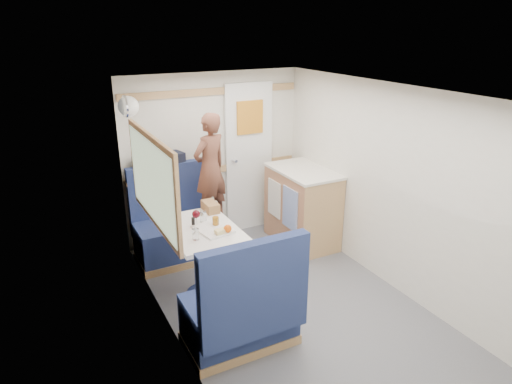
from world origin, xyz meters
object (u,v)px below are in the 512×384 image
bench_near (243,316)px  wine_glass (196,215)px  cheese_block (221,231)px  person (210,168)px  dome_light (128,106)px  tumbler_left (196,234)px  tray (213,229)px  orange_fruit (228,229)px  tumbler_right (203,217)px  beer_glass (216,222)px  bread_loaf (210,207)px  duffel_bag (160,166)px  pepper_grinder (193,222)px  galley_counter (302,206)px  dinette_table (202,243)px  bench_far (176,233)px

bench_near → wine_glass: bench_near is taller
cheese_block → person: bearing=73.2°
dome_light → tumbler_left: 1.46m
tray → orange_fruit: orange_fruit is taller
tumbler_right → beer_glass: tumbler_right is taller
bread_loaf → cheese_block: bearing=-102.5°
duffel_bag → bread_loaf: duffel_bag is taller
person → bread_loaf: (-0.16, -0.37, -0.28)m
pepper_grinder → bench_near: bearing=-86.5°
tumbler_left → galley_counter: bearing=25.2°
galley_counter → wine_glass: bearing=-161.3°
dome_light → tumbler_right: 1.30m
dinette_table → pepper_grinder: bearing=128.9°
bench_near → tumbler_left: bearing=101.5°
bench_near → tumbler_right: bench_near is taller
galley_counter → person: person is taller
beer_glass → bread_loaf: same height
pepper_grinder → bread_loaf: 0.39m
person → tumbler_right: 0.73m
person → bread_loaf: 0.49m
duffel_bag → cheese_block: bearing=-97.1°
tray → bread_loaf: bearing=70.9°
dinette_table → tumbler_right: 0.24m
cheese_block → tumbler_right: size_ratio=1.07×
tray → galley_counter: bearing=24.8°
dinette_table → beer_glass: bearing=-12.5°
person → cheese_block: bearing=50.1°
orange_fruit → tumbler_right: (-0.10, 0.35, -0.00)m
dome_light → tray: (0.46, -0.94, -1.02)m
tray → dome_light: bearing=116.2°
orange_fruit → tumbler_left: bearing=174.8°
tumbler_left → beer_glass: tumbler_left is taller
orange_fruit → pepper_grinder: 0.37m
dome_light → bread_loaf: (0.61, -0.51, -0.98)m
cheese_block → orange_fruit: bearing=-11.1°
person → orange_fruit: size_ratio=16.58×
tray → dinette_table: bearing=128.0°
dome_light → tray: size_ratio=0.56×
dinette_table → bench_near: bench_near is taller
dinette_table → cheese_block: size_ratio=8.50×
bench_near → pepper_grinder: (-0.06, 0.93, 0.46)m
galley_counter → pepper_grinder: size_ratio=10.61×
bench_near → tumbler_left: 0.82m
duffel_bag → bread_loaf: size_ratio=2.32×
galley_counter → duffel_bag: size_ratio=1.74×
bench_near → cheese_block: size_ratio=9.70×
dinette_table → bench_far: size_ratio=0.88×
tumbler_right → bench_near: bearing=-93.5°
tumbler_left → pepper_grinder: tumbler_left is taller
person → tumbler_left: 1.09m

